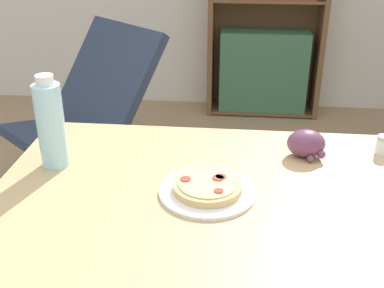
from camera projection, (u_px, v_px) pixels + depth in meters
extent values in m
cube|color=tan|center=(240.00, 212.00, 1.23)|extent=(1.34, 0.94, 0.03)
cylinder|color=tan|center=(74.00, 224.00, 1.82)|extent=(0.06, 0.06, 0.72)
cylinder|color=white|center=(207.00, 192.00, 1.28)|extent=(0.26, 0.26, 0.01)
cylinder|color=#DBB26B|center=(208.00, 187.00, 1.27)|extent=(0.18, 0.18, 0.02)
cylinder|color=#EACC7A|center=(208.00, 183.00, 1.26)|extent=(0.16, 0.16, 0.00)
cylinder|color=#A83328|center=(218.00, 178.00, 1.28)|extent=(0.03, 0.03, 0.00)
cylinder|color=#A83328|center=(186.00, 179.00, 1.27)|extent=(0.03, 0.03, 0.00)
cylinder|color=#A83328|center=(221.00, 177.00, 1.29)|extent=(0.03, 0.03, 0.00)
cylinder|color=#A83328|center=(219.00, 191.00, 1.22)|extent=(0.02, 0.02, 0.00)
ellipsoid|color=#6B3856|center=(306.00, 143.00, 1.45)|extent=(0.12, 0.09, 0.08)
sphere|color=#6B3856|center=(321.00, 154.00, 1.43)|extent=(0.03, 0.03, 0.03)
sphere|color=#6B3856|center=(318.00, 141.00, 1.43)|extent=(0.02, 0.02, 0.02)
sphere|color=#6B3856|center=(304.00, 138.00, 1.49)|extent=(0.02, 0.02, 0.02)
sphere|color=#6B3856|center=(299.00, 137.00, 1.46)|extent=(0.02, 0.02, 0.02)
sphere|color=#6B3856|center=(311.00, 159.00, 1.42)|extent=(0.02, 0.02, 0.02)
sphere|color=#6B3856|center=(294.00, 145.00, 1.46)|extent=(0.03, 0.03, 0.03)
sphere|color=#6B3856|center=(306.00, 138.00, 1.46)|extent=(0.03, 0.03, 0.03)
cylinder|color=#A3DBEA|center=(51.00, 126.00, 1.36)|extent=(0.08, 0.08, 0.25)
cylinder|color=white|center=(44.00, 80.00, 1.30)|extent=(0.05, 0.05, 0.03)
cylinder|color=white|center=(382.00, 147.00, 1.47)|extent=(0.04, 0.04, 0.05)
cylinder|color=#B7B7BC|center=(384.00, 138.00, 1.46)|extent=(0.04, 0.04, 0.01)
cube|color=slate|center=(80.00, 185.00, 2.66)|extent=(0.77, 0.77, 0.10)
cube|color=#2D384C|center=(70.00, 139.00, 2.47)|extent=(0.77, 0.76, 0.14)
cube|color=#2D384C|center=(106.00, 80.00, 2.56)|extent=(0.71, 0.69, 0.55)
cube|color=brown|center=(325.00, 0.00, 3.35)|extent=(0.04, 0.28, 1.70)
cube|color=brown|center=(261.00, 108.00, 3.75)|extent=(0.76, 0.27, 0.02)
cube|color=#3D704C|center=(263.00, 71.00, 3.59)|extent=(0.65, 0.20, 0.60)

